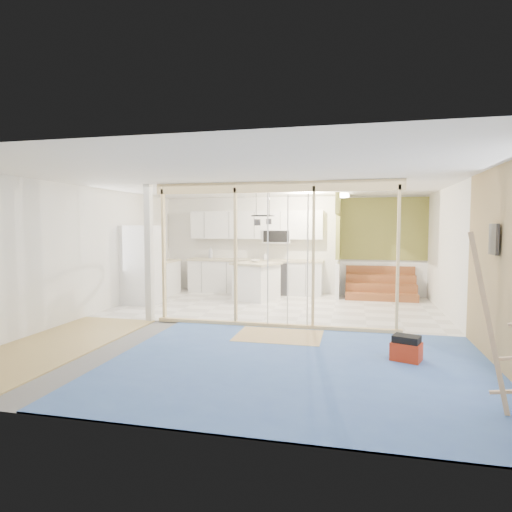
# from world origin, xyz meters

# --- Properties ---
(room) EXTENTS (7.01, 8.01, 2.61)m
(room) POSITION_xyz_m (0.00, 0.00, 1.30)
(room) COLOR slate
(room) RESTS_ON ground
(floor_overlays) EXTENTS (7.00, 8.00, 0.03)m
(floor_overlays) POSITION_xyz_m (0.07, 0.06, 0.01)
(floor_overlays) COLOR white
(floor_overlays) RESTS_ON room
(stud_frame) EXTENTS (4.66, 0.14, 2.60)m
(stud_frame) POSITION_xyz_m (-0.27, -0.00, 1.61)
(stud_frame) COLOR beige
(stud_frame) RESTS_ON room
(base_cabinets) EXTENTS (4.45, 2.24, 0.93)m
(base_cabinets) POSITION_xyz_m (-1.61, 3.36, 0.47)
(base_cabinets) COLOR white
(base_cabinets) RESTS_ON room
(upper_cabinets) EXTENTS (3.60, 0.41, 0.85)m
(upper_cabinets) POSITION_xyz_m (-0.84, 3.82, 1.82)
(upper_cabinets) COLOR white
(upper_cabinets) RESTS_ON room
(green_partition) EXTENTS (2.25, 1.51, 2.60)m
(green_partition) POSITION_xyz_m (2.04, 3.66, 0.94)
(green_partition) COLOR olive
(green_partition) RESTS_ON room
(pot_rack) EXTENTS (0.52, 0.52, 0.72)m
(pot_rack) POSITION_xyz_m (-0.31, 1.89, 2.00)
(pot_rack) COLOR black
(pot_rack) RESTS_ON room
(electrical_panel) EXTENTS (0.04, 0.30, 0.40)m
(electrical_panel) POSITION_xyz_m (3.43, -1.40, 1.65)
(electrical_panel) COLOR #3C3C41
(electrical_panel) RESTS_ON room
(ceiling_light) EXTENTS (0.32, 0.32, 0.08)m
(ceiling_light) POSITION_xyz_m (1.40, 3.00, 2.54)
(ceiling_light) COLOR #FFEABF
(ceiling_light) RESTS_ON room
(fridge) EXTENTS (0.84, 0.81, 1.83)m
(fridge) POSITION_xyz_m (-3.08, 1.64, 0.92)
(fridge) COLOR white
(fridge) RESTS_ON room
(island) EXTENTS (1.24, 1.24, 0.93)m
(island) POSITION_xyz_m (-0.62, 2.70, 0.46)
(island) COLOR white
(island) RESTS_ON room
(bowl) EXTENTS (0.28, 0.28, 0.06)m
(bowl) POSITION_xyz_m (-0.67, 2.79, 0.96)
(bowl) COLOR white
(bowl) RESTS_ON island
(soap_bottle_a) EXTENTS (0.13, 0.14, 0.32)m
(soap_bottle_a) POSITION_xyz_m (-2.18, 3.82, 1.09)
(soap_bottle_a) COLOR #B4B8C9
(soap_bottle_a) RESTS_ON base_cabinets
(soap_bottle_b) EXTENTS (0.11, 0.11, 0.19)m
(soap_bottle_b) POSITION_xyz_m (-0.62, 3.76, 1.03)
(soap_bottle_b) COLOR silver
(soap_bottle_b) RESTS_ON base_cabinets
(toolbox) EXTENTS (0.45, 0.40, 0.36)m
(toolbox) POSITION_xyz_m (2.39, -1.49, 0.17)
(toolbox) COLOR #B52A10
(toolbox) RESTS_ON room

